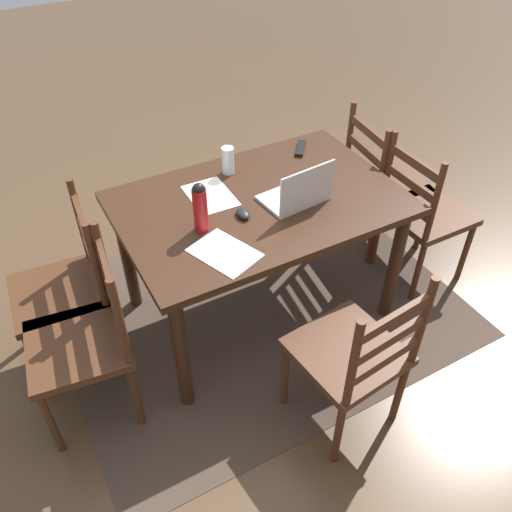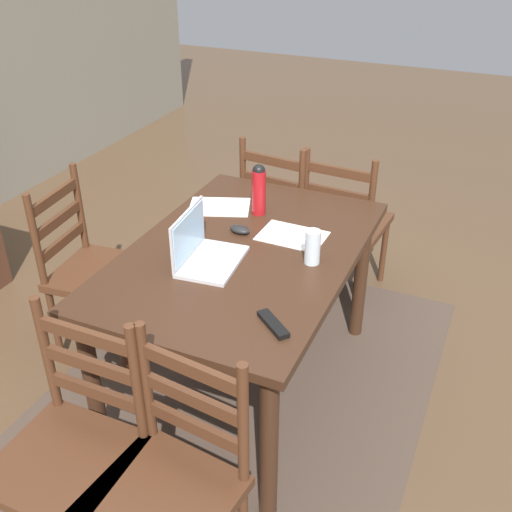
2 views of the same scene
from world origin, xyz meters
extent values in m
plane|color=brown|center=(0.00, 0.00, 0.00)|extent=(14.00, 14.00, 0.00)
cube|color=#47382D|center=(0.00, 0.00, 0.00)|extent=(2.24, 1.74, 0.01)
cube|color=#382114|center=(0.00, 0.00, 0.76)|extent=(1.42, 0.94, 0.04)
cylinder|color=#382114|center=(-0.63, -0.39, 0.37)|extent=(0.07, 0.07, 0.74)
cylinder|color=#382114|center=(0.63, -0.39, 0.37)|extent=(0.07, 0.07, 0.74)
cylinder|color=#382114|center=(-0.63, 0.39, 0.37)|extent=(0.07, 0.07, 0.74)
cylinder|color=#382114|center=(0.63, 0.39, 0.37)|extent=(0.07, 0.07, 0.74)
cube|color=#4C2B19|center=(1.04, -0.19, 0.45)|extent=(0.47, 0.47, 0.04)
cylinder|color=#4C2B19|center=(1.24, -0.01, 0.21)|extent=(0.04, 0.04, 0.43)
cylinder|color=#4C2B19|center=(1.22, -0.39, 0.21)|extent=(0.04, 0.04, 0.43)
cylinder|color=#4C2B19|center=(0.86, 0.01, 0.21)|extent=(0.04, 0.04, 0.43)
cylinder|color=#4C2B19|center=(0.84, -0.36, 0.21)|extent=(0.04, 0.04, 0.43)
cylinder|color=#4C2B19|center=(0.85, 0.01, 0.70)|extent=(0.04, 0.04, 0.50)
cylinder|color=#4C2B19|center=(0.83, -0.36, 0.70)|extent=(0.04, 0.04, 0.50)
cube|color=#4C2B19|center=(0.84, -0.17, 0.60)|extent=(0.05, 0.36, 0.05)
cube|color=#4C2B19|center=(0.84, -0.17, 0.72)|extent=(0.05, 0.36, 0.05)
cube|color=#4C2B19|center=(0.84, -0.17, 0.85)|extent=(0.05, 0.36, 0.05)
cube|color=#4C2B19|center=(1.04, 0.19, 0.45)|extent=(0.49, 0.49, 0.04)
cylinder|color=#4C2B19|center=(1.25, 0.35, 0.21)|extent=(0.04, 0.04, 0.43)
cylinder|color=#4C2B19|center=(1.21, -0.02, 0.21)|extent=(0.04, 0.04, 0.43)
cylinder|color=#4C2B19|center=(0.87, 0.40, 0.21)|extent=(0.04, 0.04, 0.43)
cylinder|color=#4C2B19|center=(0.83, 0.02, 0.21)|extent=(0.04, 0.04, 0.43)
cylinder|color=#4C2B19|center=(0.86, 0.40, 0.70)|extent=(0.04, 0.04, 0.50)
cylinder|color=#4C2B19|center=(0.82, 0.02, 0.70)|extent=(0.04, 0.04, 0.50)
cube|color=#4C2B19|center=(0.84, 0.21, 0.60)|extent=(0.07, 0.36, 0.05)
cube|color=#4C2B19|center=(0.84, 0.21, 0.72)|extent=(0.07, 0.36, 0.05)
cube|color=#4C2B19|center=(0.84, 0.21, 0.85)|extent=(0.07, 0.36, 0.05)
cube|color=#4C2B19|center=(-1.04, 0.19, 0.45)|extent=(0.44, 0.44, 0.04)
cylinder|color=#4C2B19|center=(-1.23, 0.00, 0.21)|extent=(0.04, 0.04, 0.43)
cylinder|color=#4C2B19|center=(-1.23, 0.38, 0.21)|extent=(0.04, 0.04, 0.43)
cylinder|color=#4C2B19|center=(-0.85, 0.00, 0.21)|extent=(0.04, 0.04, 0.43)
cylinder|color=#4C2B19|center=(-0.85, 0.38, 0.21)|extent=(0.04, 0.04, 0.43)
cylinder|color=#4C2B19|center=(-0.84, 0.00, 0.70)|extent=(0.04, 0.04, 0.50)
cylinder|color=#4C2B19|center=(-0.84, 0.38, 0.70)|extent=(0.04, 0.04, 0.50)
cube|color=#4C2B19|center=(-0.84, 0.19, 0.60)|extent=(0.03, 0.36, 0.05)
cube|color=#4C2B19|center=(-0.84, 0.19, 0.72)|extent=(0.03, 0.36, 0.05)
cube|color=#4C2B19|center=(-0.84, 0.19, 0.85)|extent=(0.03, 0.36, 0.05)
cube|color=#4C2B19|center=(-1.04, -0.19, 0.45)|extent=(0.49, 0.49, 0.04)
cylinder|color=#4C2B19|center=(-1.25, -0.36, 0.21)|extent=(0.04, 0.04, 0.43)
cylinder|color=#4C2B19|center=(-1.21, 0.02, 0.21)|extent=(0.04, 0.04, 0.43)
cylinder|color=#4C2B19|center=(-0.87, -0.40, 0.21)|extent=(0.04, 0.04, 0.43)
cylinder|color=#4C2B19|center=(-0.83, -0.02, 0.21)|extent=(0.04, 0.04, 0.43)
cylinder|color=#4C2B19|center=(-0.86, -0.40, 0.70)|extent=(0.04, 0.04, 0.50)
cylinder|color=#4C2B19|center=(-0.82, -0.02, 0.70)|extent=(0.04, 0.04, 0.50)
cube|color=#4C2B19|center=(-0.84, -0.21, 0.60)|extent=(0.07, 0.36, 0.05)
cube|color=#4C2B19|center=(-0.84, -0.21, 0.72)|extent=(0.07, 0.36, 0.05)
cube|color=#4C2B19|center=(-0.84, -0.21, 0.85)|extent=(0.07, 0.36, 0.05)
cube|color=#4C2B19|center=(0.00, 0.80, 0.45)|extent=(0.48, 0.48, 0.04)
cylinder|color=#4C2B19|center=(0.21, 0.63, 0.21)|extent=(0.04, 0.04, 0.43)
cylinder|color=#4C2B19|center=(-0.17, 0.59, 0.21)|extent=(0.04, 0.04, 0.43)
cylinder|color=#4C2B19|center=(0.17, 1.01, 0.21)|extent=(0.04, 0.04, 0.43)
cylinder|color=#4C2B19|center=(-0.21, 0.97, 0.21)|extent=(0.04, 0.04, 0.43)
cylinder|color=#4C2B19|center=(0.17, 1.02, 0.70)|extent=(0.04, 0.04, 0.50)
cylinder|color=#4C2B19|center=(-0.21, 0.98, 0.70)|extent=(0.04, 0.04, 0.50)
cube|color=#4C2B19|center=(-0.02, 1.00, 0.60)|extent=(0.36, 0.06, 0.05)
cube|color=#4C2B19|center=(-0.02, 1.00, 0.72)|extent=(0.36, 0.06, 0.05)
cube|color=#4C2B19|center=(-0.02, 1.00, 0.85)|extent=(0.36, 0.06, 0.05)
cube|color=silver|center=(-0.15, 0.07, 0.79)|extent=(0.34, 0.25, 0.02)
cube|color=silver|center=(-0.16, 0.17, 0.90)|extent=(0.32, 0.04, 0.21)
cube|color=#A5CCEA|center=(-0.16, 0.17, 0.90)|extent=(0.29, 0.03, 0.19)
cylinder|color=#A81419|center=(0.35, 0.08, 0.89)|extent=(0.07, 0.07, 0.22)
sphere|color=black|center=(0.35, 0.08, 1.00)|extent=(0.06, 0.06, 0.06)
cylinder|color=silver|center=(0.02, -0.31, 0.85)|extent=(0.07, 0.07, 0.15)
ellipsoid|color=black|center=(0.14, 0.08, 0.79)|extent=(0.07, 0.11, 0.03)
cube|color=black|center=(-0.45, -0.33, 0.79)|extent=(0.14, 0.16, 0.02)
cube|color=white|center=(0.34, 0.28, 0.78)|extent=(0.30, 0.35, 0.00)
cube|color=white|center=(0.20, -0.15, 0.78)|extent=(0.22, 0.30, 0.00)
camera|label=1|loc=(1.08, 1.93, 2.31)|focal=37.22mm
camera|label=2|loc=(-2.06, -0.97, 2.10)|focal=42.35mm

